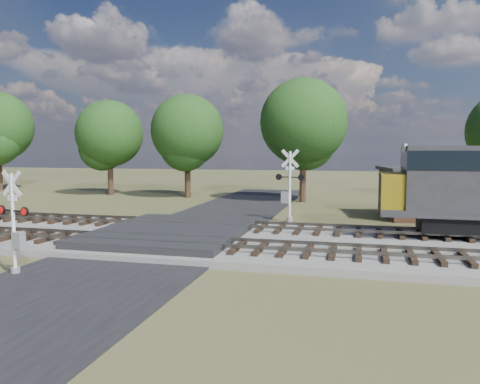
# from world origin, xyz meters

# --- Properties ---
(ground) EXTENTS (160.00, 160.00, 0.00)m
(ground) POSITION_xyz_m (0.00, 0.00, 0.00)
(ground) COLOR #434625
(ground) RESTS_ON ground
(ballast_bed) EXTENTS (140.00, 10.00, 0.30)m
(ballast_bed) POSITION_xyz_m (10.00, 0.50, 0.15)
(ballast_bed) COLOR gray
(ballast_bed) RESTS_ON ground
(road) EXTENTS (7.00, 60.00, 0.08)m
(road) POSITION_xyz_m (0.00, 0.00, 0.04)
(road) COLOR black
(road) RESTS_ON ground
(crossing_panel) EXTENTS (7.00, 9.00, 0.62)m
(crossing_panel) POSITION_xyz_m (0.00, 0.50, 0.32)
(crossing_panel) COLOR #262628
(crossing_panel) RESTS_ON ground
(track_near) EXTENTS (140.00, 2.60, 0.33)m
(track_near) POSITION_xyz_m (3.12, -2.00, 0.41)
(track_near) COLOR black
(track_near) RESTS_ON ballast_bed
(track_far) EXTENTS (140.00, 2.60, 0.33)m
(track_far) POSITION_xyz_m (3.12, 3.00, 0.41)
(track_far) COLOR black
(track_far) RESTS_ON ballast_bed
(crossing_signal_near) EXTENTS (1.51, 0.42, 3.79)m
(crossing_signal_near) POSITION_xyz_m (-2.96, -6.98, 1.58)
(crossing_signal_near) COLOR silver
(crossing_signal_near) RESTS_ON ground
(crossing_signal_far) EXTENTS (1.83, 0.44, 4.55)m
(crossing_signal_far) POSITION_xyz_m (4.74, 7.76, 1.89)
(crossing_signal_far) COLOR silver
(crossing_signal_far) RESTS_ON ground
(equipment_shed) EXTENTS (5.73, 5.73, 3.38)m
(equipment_shed) POSITION_xyz_m (12.98, 11.52, 1.71)
(equipment_shed) COLOR #44261D
(equipment_shed) RESTS_ON ground
(treeline) EXTENTS (77.61, 11.01, 10.87)m
(treeline) POSITION_xyz_m (0.60, 20.84, 6.31)
(treeline) COLOR black
(treeline) RESTS_ON ground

